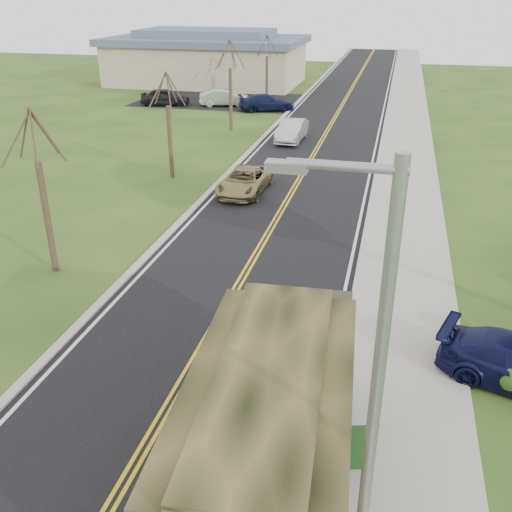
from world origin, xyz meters
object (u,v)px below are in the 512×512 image
(military_truck, at_px, (274,419))
(sedan_silver, at_px, (292,131))
(suv_champagne, at_px, (245,181))
(utility_box_near, at_px, (355,447))

(military_truck, relative_size, sedan_silver, 1.82)
(sedan_silver, bearing_deg, suv_champagne, -89.99)
(utility_box_near, bearing_deg, military_truck, -151.00)
(military_truck, xyz_separation_m, sedan_silver, (-5.24, 30.45, -1.52))
(suv_champagne, height_order, utility_box_near, suv_champagne)
(military_truck, relative_size, suv_champagne, 1.76)
(sedan_silver, bearing_deg, utility_box_near, -75.01)
(sedan_silver, distance_m, utility_box_near, 29.74)
(sedan_silver, bearing_deg, military_truck, -78.40)
(military_truck, distance_m, utility_box_near, 2.75)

